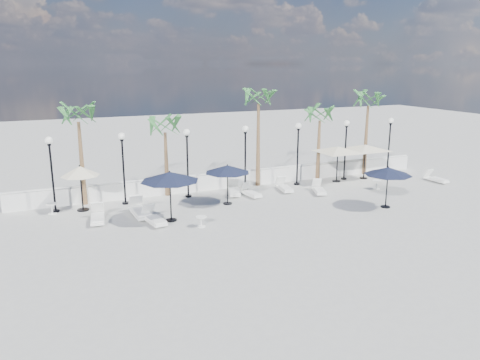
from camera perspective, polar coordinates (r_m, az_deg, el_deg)
name	(u,v)px	position (r m, az deg, el deg)	size (l,w,h in m)	color
ground	(301,224)	(22.18, 7.44, -5.33)	(100.00, 100.00, 0.00)	#9C9B97
balustrade	(239,179)	(28.48, -0.17, 0.12)	(26.00, 0.30, 1.01)	silver
lamppost_0	(51,164)	(24.93, -22.04, 1.85)	(0.36, 0.36, 3.84)	black
lamppost_1	(123,158)	(25.21, -14.09, 2.59)	(0.36, 0.36, 3.84)	black
lamppost_2	(187,153)	(25.97, -6.45, 3.24)	(0.36, 0.36, 3.84)	black
lamppost_3	(245,149)	(27.16, 0.65, 3.80)	(0.36, 0.36, 3.84)	black
lamppost_4	(298,145)	(28.73, 7.07, 4.26)	(0.36, 0.36, 3.84)	black
lamppost_5	(346,141)	(30.62, 12.77, 4.61)	(0.36, 0.36, 3.84)	black
lamppost_6	(390,138)	(32.77, 17.77, 4.89)	(0.36, 0.36, 3.84)	black
palm_0	(78,119)	(25.48, -19.12, 7.01)	(2.60, 2.60, 5.50)	brown
palm_1	(165,130)	(26.27, -9.13, 6.07)	(2.60, 2.60, 4.70)	brown
palm_2	(259,102)	(28.04, 2.28, 9.52)	(2.60, 2.60, 6.10)	brown
palm_3	(320,118)	(30.24, 9.70, 7.44)	(2.60, 2.60, 4.90)	brown
palm_4	(368,104)	(32.31, 15.37, 8.94)	(2.60, 2.60, 5.70)	brown
lounger_0	(154,219)	(22.37, -10.46, -4.64)	(0.91, 1.94, 0.70)	white
lounger_1	(98,217)	(23.25, -16.98, -4.31)	(0.85, 1.95, 0.71)	white
lounger_2	(251,193)	(26.46, 1.31, -1.55)	(0.76, 1.70, 0.61)	white
lounger_3	(140,211)	(23.55, -12.09, -3.68)	(0.81, 2.20, 0.81)	white
lounger_4	(234,190)	(26.82, -0.70, -1.26)	(1.19, 2.01, 0.72)	white
lounger_5	(319,189)	(27.47, 9.60, -1.14)	(1.12, 1.82, 0.65)	white
lounger_6	(284,187)	(27.70, 5.42, -0.87)	(0.83, 1.83, 0.66)	white
lounger_7	(436,179)	(32.19, 22.78, 0.16)	(0.67, 1.70, 0.62)	white
side_table_0	(52,208)	(25.15, -21.95, -3.15)	(0.55, 0.55, 0.53)	white
side_table_1	(201,221)	(21.59, -4.74, -4.96)	(0.51, 0.51, 0.50)	white
side_table_2	(377,184)	(29.10, 16.33, -0.46)	(0.54, 0.54, 0.53)	white
parasol_navy_left	(170,177)	(22.08, -8.56, 0.39)	(2.78, 2.78, 2.45)	black
parasol_navy_mid	(227,169)	(24.59, -1.54, 1.33)	(2.42, 2.42, 2.17)	black
parasol_navy_right	(388,171)	(25.17, 17.61, 1.01)	(2.45, 2.45, 2.19)	black
parasol_cream_sq_a	(366,145)	(31.22, 15.07, 4.17)	(4.90, 4.90, 2.41)	black
parasol_cream_sq_b	(338,147)	(29.97, 11.87, 3.98)	(4.85, 4.85, 2.43)	black
parasol_cream_small	(80,172)	(24.78, -18.92, 0.97)	(1.94, 1.94, 2.38)	black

